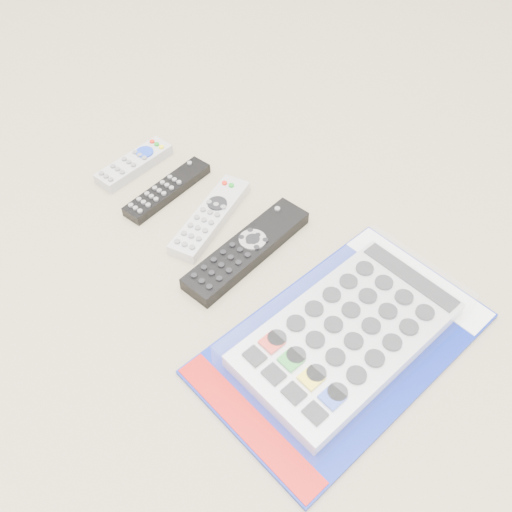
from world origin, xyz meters
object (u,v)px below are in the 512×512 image
Objects in this scene: remote_small_grey at (134,164)px; jumbo_remote_packaged at (347,333)px; remote_slim_black at (167,190)px; remote_silver_dvd at (210,217)px; remote_large_black at (247,250)px.

remote_small_grey is 0.35× the size of jumbo_remote_packaged.
remote_slim_black is at bearing 179.73° from jumbo_remote_packaged.
remote_silver_dvd is (0.10, -0.01, 0.00)m from remote_slim_black.
remote_silver_dvd is 0.30m from jumbo_remote_packaged.
remote_small_grey is at bearing -179.89° from jumbo_remote_packaged.
remote_small_grey and remote_silver_dvd have the same top height.
remote_large_black reaches higher than remote_small_grey.
jumbo_remote_packaged is (0.39, -0.07, 0.01)m from remote_slim_black.
remote_large_black is at bearing -4.98° from remote_small_grey.
jumbo_remote_packaged is at bearing -23.41° from remote_silver_dvd.
remote_small_grey is 0.19m from remote_silver_dvd.
remote_slim_black is 0.19m from remote_large_black.
remote_large_black is at bearing -24.05° from remote_silver_dvd.
remote_slim_black is at bearing 176.06° from remote_large_black.
remote_silver_dvd is at bearing -1.92° from remote_slim_black.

